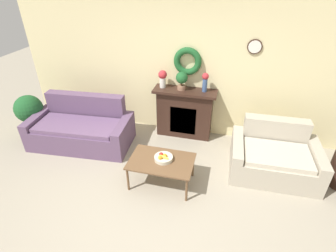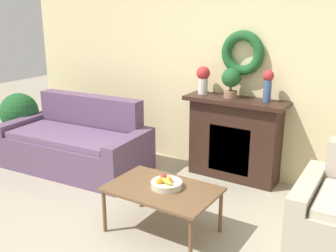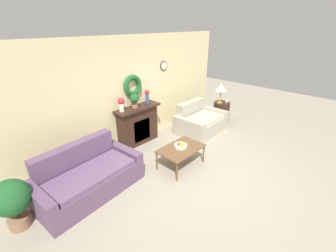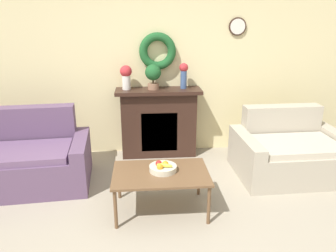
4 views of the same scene
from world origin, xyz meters
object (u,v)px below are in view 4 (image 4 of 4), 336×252
Objects in this scene: loveseat_right at (290,152)px; vase_on_mantel_right at (184,74)px; vase_on_mantel_left at (126,76)px; potted_plant_on_mantel at (153,75)px; couch_left at (9,161)px; coffee_table at (161,176)px; fireplace at (159,122)px; fruit_bowl at (163,168)px.

loveseat_right is 1.81m from vase_on_mantel_right.
potted_plant_on_mantel reaches higher than vase_on_mantel_left.
vase_on_mantel_right reaches higher than couch_left.
potted_plant_on_mantel is at bearing 18.53° from couch_left.
loveseat_right reaches higher than coffee_table.
couch_left is at bearing 158.18° from coffee_table.
loveseat_right is 4.19× the size of vase_on_mantel_left.
vase_on_mantel_right is (0.82, 0.00, 0.01)m from vase_on_mantel_left.
couch_left is 3.60m from loveseat_right.
potted_plant_on_mantel is (0.38, -0.02, 0.01)m from vase_on_mantel_left.
vase_on_mantel_right is at bearing 0.00° from vase_on_mantel_left.
couch_left is 1.97× the size of coffee_table.
loveseat_right is 1.92m from coffee_table.
couch_left is 5.80× the size of vase_on_mantel_left.
vase_on_mantel_right is (2.26, 0.80, 0.92)m from couch_left.
fireplace is 0.85× the size of loveseat_right.
loveseat_right is 1.43× the size of coffee_table.
vase_on_mantel_right is at bearing 148.28° from loveseat_right.
vase_on_mantel_right reaches higher than loveseat_right.
couch_left is 1.38× the size of loveseat_right.
vase_on_mantel_left is 0.82m from vase_on_mantel_right.
loveseat_right is at bearing -30.22° from vase_on_mantel_right.
fruit_bowl reaches higher than coffee_table.
vase_on_mantel_right is (0.43, 1.53, 0.82)m from coffee_table.
fireplace reaches higher than fruit_bowl.
fruit_bowl is at bearing -74.57° from vase_on_mantel_left.
potted_plant_on_mantel reaches higher than loveseat_right.
loveseat_right is 2.47m from vase_on_mantel_left.
coffee_table is at bearing -105.62° from vase_on_mantel_right.
vase_on_mantel_right is (0.36, 0.01, 0.72)m from fireplace.
fruit_bowl is (0.02, 0.03, 0.08)m from coffee_table.
fireplace is 0.72m from potted_plant_on_mantel.
potted_plant_on_mantel is at bearing -177.39° from vase_on_mantel_right.
couch_left reaches higher than loveseat_right.
couch_left is 2.57m from vase_on_mantel_right.
loveseat_right is 2.14m from potted_plant_on_mantel.
vase_on_mantel_left is (-2.15, 0.78, 0.92)m from loveseat_right.
coffee_table is 1.77m from vase_on_mantel_left.
fireplace is 1.50m from fruit_bowl.
couch_left is at bearing -156.93° from potted_plant_on_mantel.
coffee_table is 3.46× the size of fruit_bowl.
vase_on_mantel_right is (-1.34, 0.78, 0.93)m from loveseat_right.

